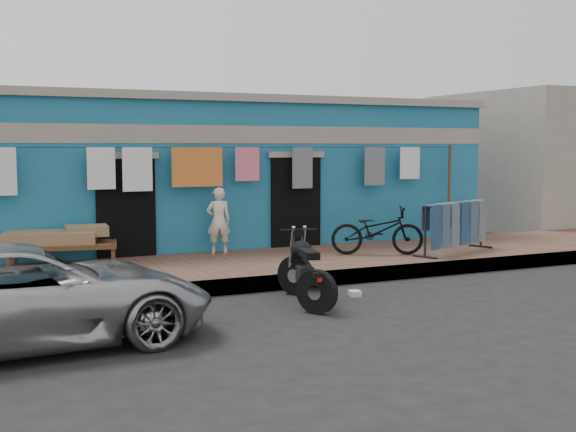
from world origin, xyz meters
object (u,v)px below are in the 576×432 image
at_px(seated_person, 218,221).
at_px(jeans_rack, 455,227).
at_px(motorcycle, 306,268).
at_px(charpoy, 63,247).
at_px(car, 24,294).
at_px(bicycle, 377,225).

bearing_deg(seated_person, jeans_rack, 167.82).
relative_size(seated_person, motorcycle, 0.74).
bearing_deg(charpoy, car, -102.66).
bearing_deg(motorcycle, seated_person, 103.39).
bearing_deg(motorcycle, jeans_rack, 36.99).
distance_m(car, bicycle, 7.27).
distance_m(seated_person, motorcycle, 3.69).
height_order(charpoy, jeans_rack, jeans_rack).
relative_size(car, charpoy, 2.14).
xyz_separation_m(motorcycle, charpoy, (-3.00, 3.53, 0.04)).
bearing_deg(car, seated_person, -45.91).
relative_size(car, seated_person, 3.46).
height_order(seated_person, motorcycle, seated_person).
height_order(car, jeans_rack, jeans_rack).
bearing_deg(seated_person, bicycle, 163.48).
xyz_separation_m(seated_person, motorcycle, (0.09, -3.67, -0.36)).
bearing_deg(bicycle, car, 139.66).
bearing_deg(bicycle, seated_person, 88.34).
bearing_deg(seated_person, motorcycle, 101.35).
bearing_deg(jeans_rack, car, -161.77).
relative_size(charpoy, jeans_rack, 0.97).
relative_size(seated_person, jeans_rack, 0.60).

